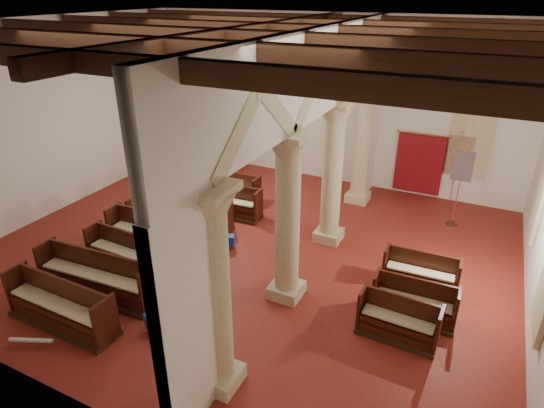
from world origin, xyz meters
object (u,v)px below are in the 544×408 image
Objects in this scene: processional_banner at (456,200)px; nave_pew_0 at (61,311)px; pipe_organ at (218,132)px; aisle_pew_0 at (398,325)px; lectern at (226,155)px.

nave_pew_0 is (-7.14, -8.75, -0.46)m from processional_banner.
pipe_organ is at bearing 174.44° from processional_banner.
nave_pew_0 is (2.33, -10.13, -1.01)m from pipe_organ.
pipe_organ reaches higher than nave_pew_0.
aisle_pew_0 is (6.68, 2.84, -0.04)m from nave_pew_0.
pipe_organ reaches higher than lectern.
aisle_pew_0 is (9.01, -7.29, -1.04)m from pipe_organ.
lectern is 0.79× the size of aisle_pew_0.
pipe_organ is 9.59m from processional_banner.
lectern is 0.52× the size of processional_banner.
lectern is at bearing 101.34° from nave_pew_0.
processional_banner is 5.95m from aisle_pew_0.
lectern reaches higher than aisle_pew_0.
processional_banner reaches higher than lectern.
nave_pew_0 is 1.63× the size of aisle_pew_0.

